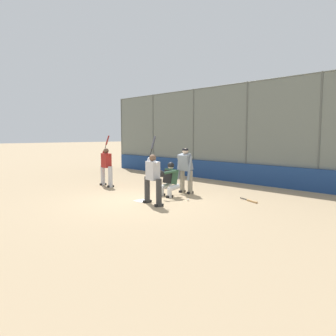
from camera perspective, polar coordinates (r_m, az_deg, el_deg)
The scene contains 12 objects.
ground_plane at distance 10.98m, azimuth -4.56°, elevation -5.74°, with size 160.00×160.00×0.00m, color tan.
home_plate_marker at distance 10.98m, azimuth -4.56°, elevation -5.71°, with size 0.43×0.43×0.01m, color white.
backstop_fence at distance 15.26m, azimuth 13.52°, elevation 6.30°, with size 19.56×0.08×4.55m.
padding_wall at distance 15.28m, azimuth 13.14°, elevation -0.92°, with size 19.09×0.18×0.89m, color navy.
bleachers_beyond at distance 19.21m, azimuth 9.64°, elevation 0.62°, with size 13.64×2.50×1.48m.
batter_at_plate at distance 10.28m, azimuth -2.67°, elevation -1.64°, with size 0.95×0.74×2.16m.
catcher_behind_plate at distance 11.68m, azimuth 0.20°, elevation -1.87°, with size 0.64×0.75×1.22m.
umpire_home at distance 12.29m, azimuth 3.06°, elevation -0.20°, with size 0.69×0.43×1.69m.
batter_on_deck at distance 14.21m, azimuth -10.69°, elevation 0.43°, with size 0.98×0.69×2.16m.
spare_bat_near_backstop at distance 11.15m, azimuth 14.22°, elevation -5.55°, with size 0.85×0.34×0.07m.
fielding_glove_on_dirt at distance 13.39m, azimuth 0.20°, elevation -3.39°, with size 0.31×0.23×0.11m.
baseball_loose at distance 10.96m, azimuth 3.53°, elevation -5.56°, with size 0.07×0.07×0.07m, color white.
Camera 1 is at (-8.43, 6.68, 2.20)m, focal length 35.00 mm.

